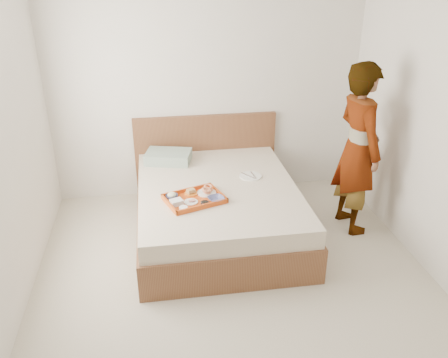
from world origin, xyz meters
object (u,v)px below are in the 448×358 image
Objects in this scene: bed at (218,209)px; tray at (194,198)px; dinner_plate at (250,176)px; person at (358,149)px.

bed is 0.47m from tray.
bed is 8.71× the size of dinner_plate.
person is (1.39, -0.08, 0.60)m from bed.
bed is 1.52m from person.
dinner_plate is at bearing 15.77° from tray.
dinner_plate is 0.13× the size of person.
tray is 0.30× the size of person.
dinner_plate reaches higher than bed.
tray is 0.76m from dinner_plate.
person reaches higher than tray.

